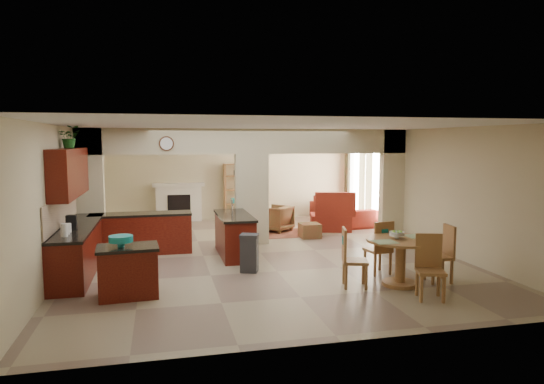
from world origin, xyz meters
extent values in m
plane|color=gray|center=(0.00, 0.00, 0.00)|extent=(10.00, 10.00, 0.00)
plane|color=white|center=(0.00, 0.00, 2.80)|extent=(10.00, 10.00, 0.00)
plane|color=beige|center=(0.00, 5.00, 1.40)|extent=(8.00, 0.00, 8.00)
plane|color=beige|center=(0.00, -5.00, 1.40)|extent=(8.00, 0.00, 8.00)
plane|color=beige|center=(-4.00, 0.00, 1.40)|extent=(0.00, 10.00, 10.00)
plane|color=beige|center=(4.00, 0.00, 1.40)|extent=(0.00, 10.00, 10.00)
cube|color=beige|center=(-3.70, 1.00, 1.40)|extent=(0.60, 0.25, 2.80)
cube|color=beige|center=(0.00, 1.00, 1.10)|extent=(0.80, 0.25, 2.20)
cube|color=beige|center=(3.70, 1.00, 1.40)|extent=(0.60, 0.25, 2.80)
cube|color=beige|center=(0.00, 1.00, 2.50)|extent=(8.00, 0.25, 0.60)
cube|color=#3C0806|center=(-3.70, -0.80, 0.43)|extent=(0.60, 3.20, 0.86)
cube|color=black|center=(-3.70, -0.80, 0.89)|extent=(0.62, 3.22, 0.05)
cube|color=tan|center=(-3.98, -0.80, 1.20)|extent=(0.02, 3.20, 0.55)
cube|color=#3C0806|center=(-2.60, 0.57, 0.43)|extent=(2.20, 0.60, 0.86)
cube|color=black|center=(-2.60, 0.57, 0.89)|extent=(2.22, 0.62, 0.05)
cube|color=#3C0806|center=(-3.82, -0.80, 1.92)|extent=(0.35, 2.40, 0.90)
cube|color=#3C0806|center=(-0.60, -0.10, 0.43)|extent=(0.65, 1.80, 0.86)
cube|color=black|center=(-0.60, -0.10, 0.89)|extent=(0.70, 1.85, 0.05)
cube|color=silver|center=(-0.60, -0.95, 0.42)|extent=(0.58, 0.04, 0.70)
cylinder|color=#4E2C1A|center=(-2.00, 0.85, 2.45)|extent=(0.34, 0.03, 0.34)
cube|color=brown|center=(1.20, 2.10, 0.01)|extent=(1.60, 1.30, 0.01)
cube|color=beige|center=(-1.60, 4.84, 0.55)|extent=(1.40, 0.28, 1.10)
cube|color=black|center=(-1.60, 4.70, 0.50)|extent=(0.70, 0.04, 0.70)
cube|color=beige|center=(-1.60, 4.82, 1.15)|extent=(1.60, 0.35, 0.10)
cube|color=brown|center=(0.35, 4.82, 0.90)|extent=(1.00, 0.32, 1.80)
cube|color=white|center=(3.97, 2.30, 1.20)|extent=(0.02, 0.90, 1.90)
cube|color=white|center=(3.97, 4.00, 1.20)|extent=(0.02, 0.90, 1.90)
cube|color=white|center=(3.97, 3.15, 1.05)|extent=(0.02, 0.70, 2.10)
cube|color=#402219|center=(3.93, 1.70, 1.20)|extent=(0.10, 0.28, 2.30)
cube|color=#402219|center=(3.93, 2.90, 1.20)|extent=(0.10, 0.28, 2.30)
cube|color=#402219|center=(3.93, 3.40, 1.20)|extent=(0.10, 0.28, 2.30)
cube|color=#402219|center=(3.93, 4.60, 1.20)|extent=(0.10, 0.28, 2.30)
cylinder|color=white|center=(1.50, 3.00, 2.56)|extent=(1.00, 1.00, 0.10)
cube|color=#3C0806|center=(-2.70, -2.53, 0.39)|extent=(0.95, 0.69, 0.78)
cube|color=black|center=(-2.70, -2.53, 0.81)|extent=(1.00, 0.75, 0.05)
cylinder|color=#137F82|center=(-2.80, -2.55, 0.92)|extent=(0.38, 0.38, 0.18)
cube|color=#2A2A2C|center=(-0.53, -1.51, 0.34)|extent=(0.39, 0.37, 0.68)
cylinder|color=brown|center=(1.88, -2.97, 0.80)|extent=(1.20, 1.20, 0.04)
cylinder|color=brown|center=(1.88, -2.97, 0.41)|extent=(0.17, 0.17, 0.78)
cylinder|color=brown|center=(1.88, -2.97, 0.03)|extent=(0.61, 0.61, 0.07)
cylinder|color=#64B526|center=(1.82, -2.92, 0.89)|extent=(0.26, 0.26, 0.14)
imported|color=maroon|center=(3.30, 3.46, 0.38)|extent=(2.73, 1.30, 0.77)
cube|color=maroon|center=(2.52, 2.34, 0.22)|extent=(1.30, 1.16, 0.44)
imported|color=maroon|center=(0.97, 2.51, 0.36)|extent=(1.10, 1.10, 0.72)
cube|color=maroon|center=(1.62, 1.43, 0.19)|extent=(0.51, 0.51, 0.37)
imported|color=#134A13|center=(-3.82, -0.58, 2.58)|extent=(0.44, 0.39, 0.43)
cube|color=brown|center=(1.83, -2.17, 0.45)|extent=(0.48, 0.48, 0.05)
cube|color=brown|center=(1.97, -1.97, 0.22)|extent=(0.04, 0.04, 0.44)
cube|color=brown|center=(1.63, -2.03, 0.22)|extent=(0.04, 0.04, 0.44)
cube|color=brown|center=(2.02, -2.31, 0.22)|extent=(0.04, 0.04, 0.44)
cube|color=brown|center=(1.69, -2.36, 0.22)|extent=(0.04, 0.04, 0.44)
cube|color=brown|center=(1.86, -2.36, 0.75)|extent=(0.42, 0.11, 0.55)
cube|color=#137F82|center=(1.86, -2.38, 0.82)|extent=(0.14, 0.03, 0.14)
cube|color=brown|center=(2.64, -2.93, 0.45)|extent=(0.46, 0.46, 0.05)
cube|color=brown|center=(2.49, -2.74, 0.22)|extent=(0.04, 0.04, 0.44)
cube|color=brown|center=(2.45, -3.08, 0.22)|extent=(0.04, 0.04, 0.44)
cube|color=brown|center=(2.83, -2.78, 0.22)|extent=(0.04, 0.04, 0.44)
cube|color=brown|center=(2.79, -3.11, 0.22)|extent=(0.04, 0.04, 0.44)
cube|color=brown|center=(2.83, -2.95, 0.75)|extent=(0.09, 0.42, 0.55)
cube|color=#137F82|center=(2.85, -2.95, 0.82)|extent=(0.03, 0.14, 0.14)
cube|color=brown|center=(1.98, -3.76, 0.45)|extent=(0.53, 0.53, 0.05)
cube|color=brown|center=(1.76, -3.87, 0.22)|extent=(0.04, 0.04, 0.44)
cube|color=brown|center=(2.08, -3.98, 0.22)|extent=(0.04, 0.04, 0.44)
cube|color=brown|center=(1.87, -3.55, 0.22)|extent=(0.04, 0.04, 0.44)
cube|color=brown|center=(2.19, -3.66, 0.22)|extent=(0.04, 0.04, 0.44)
cube|color=brown|center=(2.04, -3.58, 0.75)|extent=(0.41, 0.17, 0.55)
cube|color=#137F82|center=(2.04, -3.56, 0.82)|extent=(0.14, 0.05, 0.14)
cube|color=brown|center=(1.07, -2.88, 0.45)|extent=(0.52, 0.52, 0.05)
cube|color=brown|center=(1.19, -3.08, 0.22)|extent=(0.04, 0.04, 0.44)
cube|color=brown|center=(1.28, -2.76, 0.22)|extent=(0.04, 0.04, 0.44)
cube|color=brown|center=(0.86, -3.00, 0.22)|extent=(0.04, 0.04, 0.44)
cube|color=brown|center=(0.95, -2.67, 0.22)|extent=(0.04, 0.04, 0.44)
cube|color=brown|center=(0.89, -2.83, 0.75)|extent=(0.15, 0.42, 0.55)
cube|color=#137F82|center=(0.86, -2.82, 0.82)|extent=(0.05, 0.14, 0.14)
camera|label=1|loc=(-2.17, -10.49, 2.51)|focal=32.00mm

